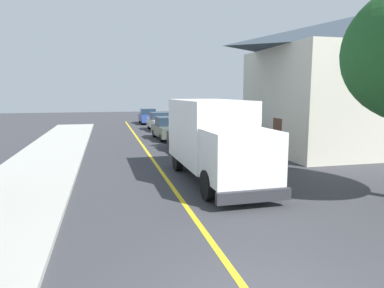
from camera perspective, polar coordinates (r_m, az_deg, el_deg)
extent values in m
cube|color=gold|center=(15.36, -4.77, -4.83)|extent=(0.16, 56.00, 0.01)
cube|color=white|center=(14.72, 2.68, 2.11)|extent=(2.49, 5.04, 2.60)
cube|color=white|center=(11.53, 7.93, -1.98)|extent=(2.32, 2.04, 1.70)
cube|color=#1E2D3D|center=(10.66, 9.84, -0.84)|extent=(2.04, 0.12, 0.75)
cube|color=#2D2D33|center=(10.82, 10.05, -8.35)|extent=(2.40, 0.24, 0.36)
cylinder|color=black|center=(12.35, 11.99, -5.91)|extent=(0.32, 1.01, 1.00)
cylinder|color=black|center=(11.57, 2.61, -6.70)|extent=(0.32, 1.01, 1.00)
cylinder|color=black|center=(16.43, 4.82, -2.19)|extent=(0.32, 1.01, 1.00)
cylinder|color=black|center=(15.86, -2.35, -2.55)|extent=(0.32, 1.01, 1.00)
cube|color=black|center=(20.95, -0.48, 0.56)|extent=(1.99, 4.47, 0.76)
cube|color=#1E2D3D|center=(21.01, -0.60, 2.50)|extent=(1.66, 1.87, 0.64)
cylinder|color=black|center=(19.91, 2.81, -0.83)|extent=(0.25, 0.65, 0.64)
cylinder|color=black|center=(19.46, -1.59, -1.04)|extent=(0.25, 0.65, 0.64)
cylinder|color=black|center=(22.56, 0.47, 0.28)|extent=(0.25, 0.65, 0.64)
cylinder|color=black|center=(22.16, -3.44, 0.11)|extent=(0.25, 0.65, 0.64)
cube|color=#4C564C|center=(26.51, -3.93, 2.20)|extent=(2.02, 4.48, 0.76)
cube|color=#1E2D3D|center=(26.59, -4.02, 3.73)|extent=(1.67, 1.88, 0.64)
cylinder|color=black|center=(25.38, -1.48, 1.19)|extent=(0.25, 0.65, 0.64)
cylinder|color=black|center=(25.01, -4.98, 1.05)|extent=(0.25, 0.65, 0.64)
cylinder|color=black|center=(28.09, -2.99, 1.88)|extent=(0.25, 0.65, 0.64)
cylinder|color=black|center=(27.76, -6.16, 1.76)|extent=(0.25, 0.65, 0.64)
cube|color=#B7B7BC|center=(32.78, -5.25, 3.37)|extent=(1.99, 4.47, 0.76)
cube|color=#1E2D3D|center=(32.88, -5.32, 4.61)|extent=(1.66, 1.87, 0.64)
cylinder|color=black|center=(31.61, -3.34, 2.61)|extent=(0.25, 0.65, 0.64)
cylinder|color=black|center=(31.29, -6.16, 2.51)|extent=(0.25, 0.65, 0.64)
cylinder|color=black|center=(34.34, -4.40, 3.06)|extent=(0.25, 0.65, 0.64)
cylinder|color=black|center=(34.05, -7.01, 2.98)|extent=(0.25, 0.65, 0.64)
cube|color=#2D4793|center=(39.89, -7.16, 4.24)|extent=(1.82, 4.41, 0.76)
cube|color=#1E2D3D|center=(39.99, -7.20, 5.25)|extent=(1.59, 1.81, 0.64)
cylinder|color=black|center=(38.62, -5.75, 3.64)|extent=(0.22, 0.64, 0.64)
cylinder|color=black|center=(38.44, -8.09, 3.57)|extent=(0.22, 0.64, 0.64)
cylinder|color=black|center=(41.40, -6.29, 3.95)|extent=(0.22, 0.64, 0.64)
cylinder|color=black|center=(41.23, -8.47, 3.89)|extent=(0.22, 0.64, 0.64)
cube|color=silver|center=(21.62, 6.65, 0.75)|extent=(2.02, 4.48, 0.76)
cube|color=#1E2D3D|center=(21.40, 6.80, 2.55)|extent=(1.67, 1.88, 0.64)
cylinder|color=black|center=(22.79, 3.67, 0.34)|extent=(0.25, 0.65, 0.64)
cylinder|color=black|center=(23.24, 7.44, 0.45)|extent=(0.25, 0.65, 0.64)
cylinder|color=black|center=(20.11, 5.70, -0.77)|extent=(0.25, 0.65, 0.64)
cylinder|color=black|center=(20.62, 9.91, -0.62)|extent=(0.25, 0.65, 0.64)
cylinder|color=gray|center=(16.45, 10.02, -0.16)|extent=(0.08, 0.08, 2.20)
cylinder|color=red|center=(16.35, 10.08, 3.85)|extent=(0.76, 0.03, 0.76)
cylinder|color=white|center=(16.36, 10.05, 3.85)|extent=(0.80, 0.02, 0.80)
cube|color=beige|center=(23.46, 24.18, 6.43)|extent=(10.48, 8.12, 6.00)
pyramid|color=#333D47|center=(23.70, 24.77, 16.03)|extent=(11.52, 8.93, 1.92)
cube|color=brown|center=(19.93, 13.76, 1.07)|extent=(0.10, 1.00, 2.10)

